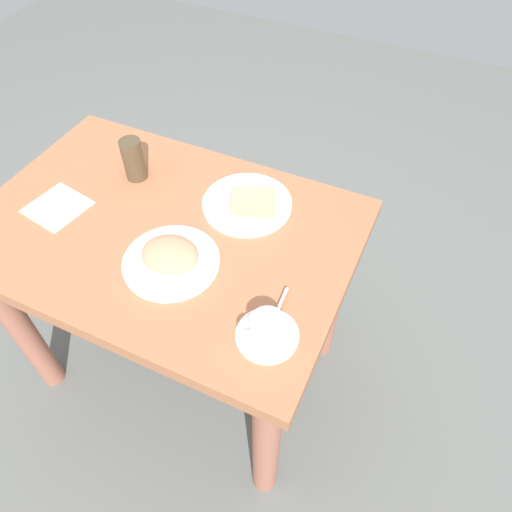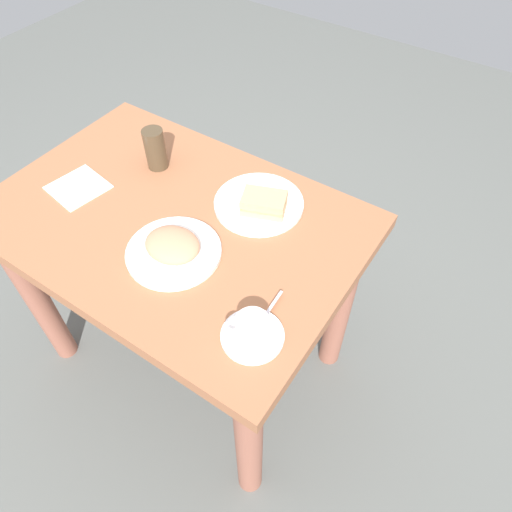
# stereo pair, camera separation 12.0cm
# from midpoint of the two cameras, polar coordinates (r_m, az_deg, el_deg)

# --- Properties ---
(ground_plane) EXTENTS (6.00, 6.00, 0.00)m
(ground_plane) POSITION_cam_midpoint_polar(r_m,az_deg,el_deg) (1.96, -9.60, -12.46)
(ground_plane) COLOR #61635F
(dining_table) EXTENTS (1.05, 0.72, 0.77)m
(dining_table) POSITION_cam_midpoint_polar(r_m,az_deg,el_deg) (1.46, -12.66, -0.95)
(dining_table) COLOR #A06241
(dining_table) RESTS_ON ground_plane
(sandwich_plate) EXTENTS (0.26, 0.26, 0.01)m
(sandwich_plate) POSITION_cam_midpoint_polar(r_m,az_deg,el_deg) (1.37, -3.59, 6.14)
(sandwich_plate) COLOR white
(sandwich_plate) RESTS_ON dining_table
(sandwich_front) EXTENTS (0.14, 0.12, 0.05)m
(sandwich_front) POSITION_cam_midpoint_polar(r_m,az_deg,el_deg) (1.32, -2.90, 6.27)
(sandwich_front) COLOR tan
(sandwich_front) RESTS_ON sandwich_plate
(coffee_saucer) EXTENTS (0.15, 0.15, 0.01)m
(coffee_saucer) POSITION_cam_midpoint_polar(r_m,az_deg,el_deg) (1.09, -1.83, -9.72)
(coffee_saucer) COLOR white
(coffee_saucer) RESTS_ON dining_table
(coffee_cup) EXTENTS (0.10, 0.08, 0.06)m
(coffee_cup) POSITION_cam_midpoint_polar(r_m,az_deg,el_deg) (1.06, -1.97, -8.74)
(coffee_cup) COLOR white
(coffee_cup) RESTS_ON coffee_saucer
(spoon) EXTENTS (0.02, 0.10, 0.01)m
(spoon) POSITION_cam_midpoint_polar(r_m,az_deg,el_deg) (1.12, -0.37, -6.51)
(spoon) COLOR silver
(spoon) RESTS_ON coffee_saucer
(side_plate) EXTENTS (0.25, 0.25, 0.01)m
(side_plate) POSITION_cam_midpoint_polar(r_m,az_deg,el_deg) (1.25, -12.87, -0.85)
(side_plate) COLOR white
(side_plate) RESTS_ON dining_table
(side_food_pile) EXTENTS (0.15, 0.13, 0.04)m
(side_food_pile) POSITION_cam_midpoint_polar(r_m,az_deg,el_deg) (1.23, -13.09, 0.02)
(side_food_pile) COLOR tan
(side_food_pile) RESTS_ON side_plate
(napkin) EXTENTS (0.17, 0.17, 0.00)m
(napkin) POSITION_cam_midpoint_polar(r_m,az_deg,el_deg) (1.50, -24.92, 5.25)
(napkin) COLOR white
(napkin) RESTS_ON dining_table
(drinking_glass) EXTENTS (0.06, 0.06, 0.13)m
(drinking_glass) POSITION_cam_midpoint_polar(r_m,az_deg,el_deg) (1.49, -16.81, 10.94)
(drinking_glass) COLOR #4B3B28
(drinking_glass) RESTS_ON dining_table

